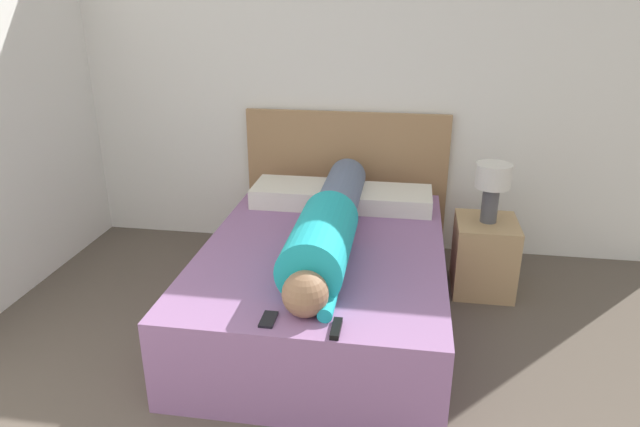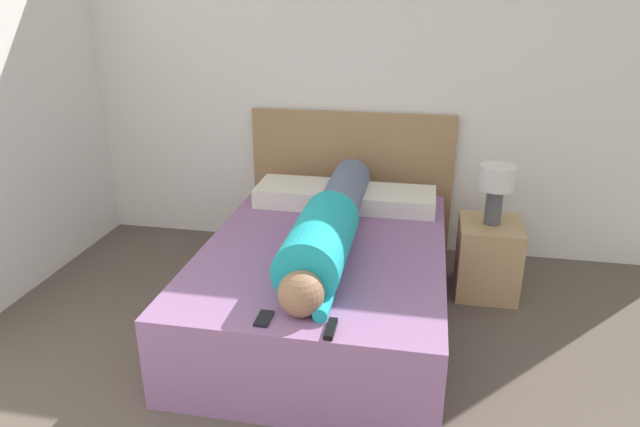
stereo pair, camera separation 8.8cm
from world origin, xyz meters
TOP-DOWN VIEW (x-y plane):
  - wall_back at (0.00, 3.86)m, footprint 5.01×0.06m
  - bed at (0.08, 2.70)m, footprint 1.37×1.93m
  - headboard at (0.08, 3.79)m, footprint 1.49×0.04m
  - nightstand at (1.06, 3.22)m, footprint 0.39×0.43m
  - table_lamp at (1.06, 3.22)m, footprint 0.22×0.22m
  - person_lying at (0.11, 2.66)m, footprint 0.32×1.79m
  - pillow_near_headboard at (-0.21, 3.37)m, footprint 0.59×0.39m
  - pillow_second at (0.42, 3.37)m, footprint 0.56×0.39m
  - tv_remote at (0.27, 1.82)m, footprint 0.04×0.15m
  - cell_phone at (-0.04, 1.86)m, footprint 0.06×0.13m

SIDE VIEW (x-z plane):
  - nightstand at x=1.06m, z-range 0.00..0.48m
  - bed at x=0.08m, z-range 0.00..0.49m
  - cell_phone at x=-0.04m, z-range 0.49..0.50m
  - tv_remote at x=0.27m, z-range 0.49..0.51m
  - headboard at x=0.08m, z-range 0.00..1.05m
  - pillow_second at x=0.42m, z-range 0.49..0.60m
  - pillow_near_headboard at x=-0.21m, z-range 0.49..0.62m
  - person_lying at x=0.11m, z-range 0.47..0.79m
  - table_lamp at x=1.06m, z-range 0.55..0.93m
  - wall_back at x=0.00m, z-range 0.00..2.60m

